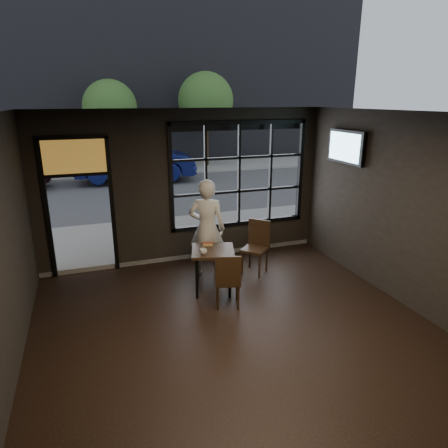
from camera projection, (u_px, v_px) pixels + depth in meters
name	position (u px, v px, depth m)	size (l,w,h in m)	color
floor	(249.00, 349.00, 5.65)	(6.00, 7.00, 0.02)	black
ceiling	(254.00, 114.00, 4.68)	(6.00, 7.00, 0.02)	black
wall_right	(431.00, 220.00, 6.11)	(0.04, 7.00, 3.20)	black
window_frame	(239.00, 175.00, 8.63)	(3.06, 0.12, 2.28)	black
stained_transom	(74.00, 156.00, 7.43)	(1.20, 0.06, 0.70)	orange
street_asphalt	(113.00, 150.00, 27.25)	(60.00, 41.00, 0.04)	#545456
building_across	(104.00, 27.00, 24.08)	(28.00, 12.00, 15.00)	#5B5956
cafe_table	(213.00, 270.00, 7.23)	(0.74, 0.74, 0.81)	black
chair_near	(228.00, 279.00, 6.70)	(0.42, 0.42, 0.97)	black
chair_window	(255.00, 248.00, 7.96)	(0.46, 0.46, 1.06)	black
man	(207.00, 229.00, 7.72)	(0.71, 0.47, 1.94)	silver
hotdog	(208.00, 244.00, 7.30)	(0.20, 0.08, 0.06)	tan
cup	(203.00, 252.00, 6.90)	(0.12, 0.12, 0.10)	silver
tv	(346.00, 147.00, 7.79)	(0.12, 1.10, 0.64)	black
navy_car	(135.00, 160.00, 16.59)	(1.72, 4.94, 1.63)	#0B1247
tree_left	(110.00, 107.00, 18.41)	(2.47, 2.47, 4.22)	#332114
tree_right	(206.00, 101.00, 19.54)	(2.71, 2.71, 4.63)	#332114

